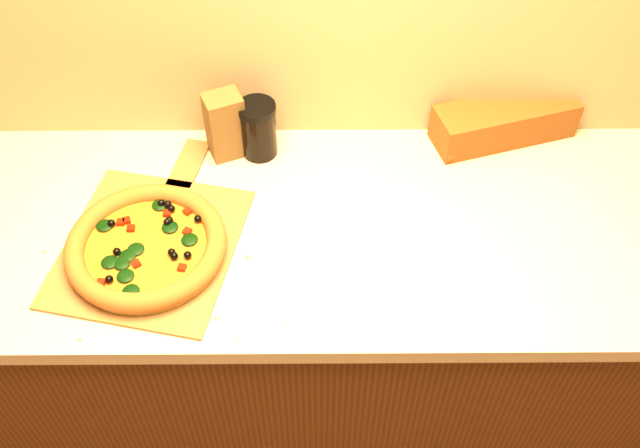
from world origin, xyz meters
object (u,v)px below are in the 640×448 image
(pizza_peel, at_px, (153,241))
(rolling_pin, at_px, (495,130))
(dark_jar, at_px, (258,129))
(pizza, at_px, (146,246))

(pizza_peel, xyz_separation_m, rolling_pin, (0.83, 0.35, 0.02))
(pizza_peel, bearing_deg, dark_jar, 64.36)
(pizza, relative_size, dark_jar, 2.35)
(pizza, height_order, dark_jar, dark_jar)
(pizza_peel, bearing_deg, pizza, -83.40)
(dark_jar, bearing_deg, pizza_peel, -127.67)
(pizza, bearing_deg, pizza_peel, 84.57)
(pizza_peel, xyz_separation_m, dark_jar, (0.23, 0.30, 0.07))
(pizza_peel, distance_m, rolling_pin, 0.90)
(pizza_peel, height_order, rolling_pin, rolling_pin)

